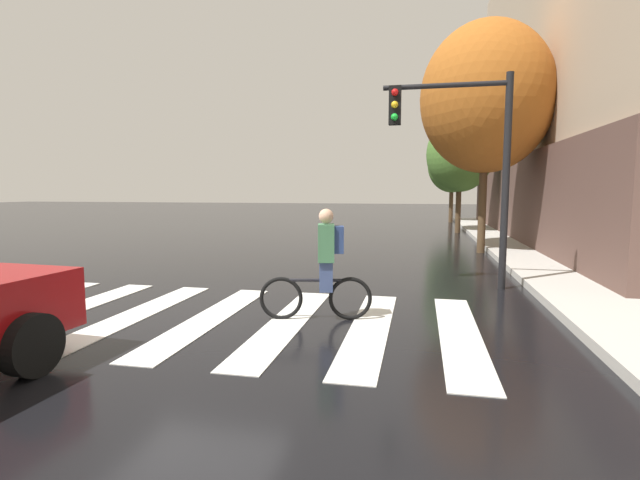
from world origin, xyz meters
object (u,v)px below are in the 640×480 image
fire_hydrant (544,237)px  street_tree_far (452,165)px  cyclist (324,265)px  traffic_light_near (463,144)px  street_tree_near (486,98)px  street_tree_mid (460,154)px

fire_hydrant → street_tree_far: (-1.88, 14.17, 2.90)m
street_tree_far → cyclist: bearing=-98.1°
cyclist → fire_hydrant: bearing=58.8°
cyclist → traffic_light_near: (2.19, 2.92, 2.02)m
street_tree_near → street_tree_far: bearing=90.3°
cyclist → street_tree_mid: size_ratio=0.32×
cyclist → street_tree_near: 9.92m
street_tree_near → street_tree_mid: (-0.19, 6.97, -1.18)m
cyclist → traffic_light_near: traffic_light_near is taller
street_tree_mid → traffic_light_near: bearing=-94.2°
fire_hydrant → street_tree_near: 4.58m
street_tree_mid → street_tree_far: street_tree_mid is taller
traffic_light_near → fire_hydrant: bearing=62.1°
fire_hydrant → street_tree_near: street_tree_near is taller
traffic_light_near → fire_hydrant: 6.65m
street_tree_near → street_tree_mid: bearing=91.5°
traffic_light_near → street_tree_mid: (0.91, 12.56, 0.69)m
traffic_light_near → street_tree_near: street_tree_near is taller
cyclist → street_tree_mid: 16.01m
fire_hydrant → street_tree_near: (-1.82, 0.09, 4.20)m
cyclist → street_tree_far: bearing=81.9°
traffic_light_near → street_tree_near: (1.10, 5.59, 1.87)m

